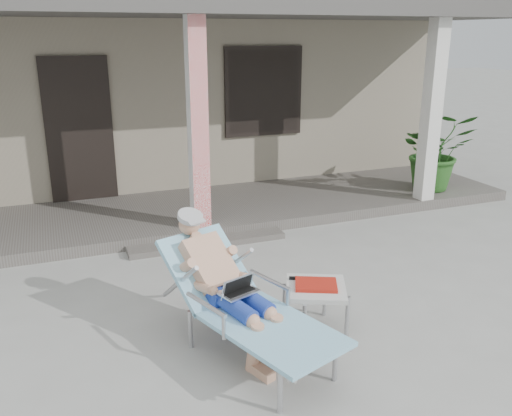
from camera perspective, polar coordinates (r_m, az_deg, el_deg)
name	(u,v)px	position (r m, az deg, el deg)	size (l,w,h in m)	color
ground	(262,312)	(5.29, 0.62, -10.90)	(60.00, 60.00, 0.00)	#9E9E99
house	(138,81)	(10.97, -12.30, 12.91)	(10.40, 5.40, 3.30)	gray
porch_deck	(185,213)	(7.90, -7.43, -0.49)	(10.00, 2.00, 0.15)	#605B56
porch_overhang	(178,14)	(7.45, -8.21, 19.59)	(10.00, 2.30, 2.85)	silver
porch_step	(208,242)	(6.87, -5.10, -3.62)	(2.00, 0.30, 0.07)	#605B56
lounger	(235,271)	(4.43, -2.24, -6.60)	(1.20, 1.84, 1.16)	#B7B7BC
side_table	(316,290)	(4.85, 6.30, -8.62)	(0.69, 0.69, 0.47)	beige
potted_palm	(436,151)	(9.09, 18.41, 5.70)	(1.11, 0.96, 1.24)	#26591E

